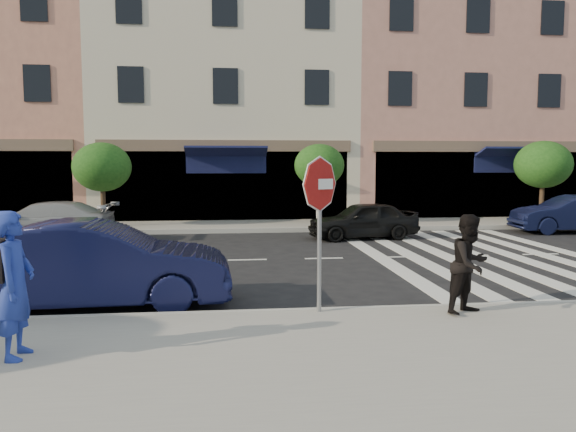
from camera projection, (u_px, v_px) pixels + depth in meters
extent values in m
plane|color=black|center=(256.00, 297.00, 10.47)|extent=(120.00, 120.00, 0.00)
cube|color=gray|center=(272.00, 366.00, 6.75)|extent=(60.00, 4.50, 0.15)
cube|color=gray|center=(240.00, 226.00, 21.34)|extent=(60.00, 3.00, 0.15)
cube|color=beige|center=(226.00, 99.00, 26.69)|extent=(11.00, 9.00, 11.00)
cube|color=tan|center=(468.00, 81.00, 27.91)|extent=(13.00, 9.00, 13.00)
cylinder|color=#473323|center=(103.00, 205.00, 20.51)|extent=(0.18, 0.18, 1.60)
cylinder|color=silver|center=(104.00, 218.00, 20.56)|extent=(0.20, 0.20, 0.60)
ellipsoid|color=#1A4614|center=(102.00, 167.00, 20.38)|extent=(2.10, 2.10, 1.79)
cylinder|color=#473323|center=(319.00, 201.00, 21.38)|extent=(0.18, 0.18, 1.71)
cylinder|color=silver|center=(319.00, 216.00, 21.44)|extent=(0.20, 0.20, 0.60)
ellipsoid|color=#1A4614|center=(319.00, 165.00, 21.25)|extent=(1.90, 1.90, 1.62)
cylinder|color=#473323|center=(542.00, 200.00, 22.37)|extent=(0.18, 0.18, 1.65)
cylinder|color=silver|center=(541.00, 213.00, 22.42)|extent=(0.20, 0.20, 0.60)
ellipsoid|color=#1A4614|center=(543.00, 164.00, 22.23)|extent=(2.20, 2.20, 1.87)
cylinder|color=gray|center=(319.00, 242.00, 8.81)|extent=(0.09, 0.09, 2.23)
cylinder|color=white|center=(320.00, 184.00, 8.72)|extent=(0.81, 0.35, 0.87)
cylinder|color=#9E1411|center=(320.00, 184.00, 8.70)|extent=(0.76, 0.34, 0.81)
cube|color=white|center=(320.00, 184.00, 8.67)|extent=(0.43, 0.19, 0.16)
imported|color=#213499|center=(15.00, 285.00, 6.76)|extent=(0.43, 0.66, 1.80)
imported|color=black|center=(470.00, 264.00, 8.76)|extent=(0.96, 0.90, 1.56)
imported|color=black|center=(97.00, 265.00, 9.64)|extent=(4.64, 1.78, 1.51)
imported|color=#96979B|center=(44.00, 222.00, 17.67)|extent=(4.50, 2.12, 1.27)
imported|color=black|center=(363.00, 220.00, 18.36)|extent=(3.76, 1.90, 1.23)
imported|color=black|center=(571.00, 214.00, 19.84)|extent=(4.13, 1.69, 1.33)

